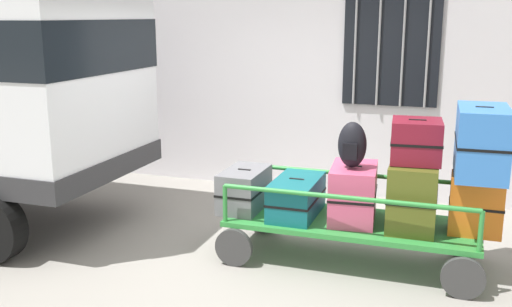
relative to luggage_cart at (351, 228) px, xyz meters
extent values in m
plane|color=gray|center=(-1.04, -0.09, -0.35)|extent=(40.00, 40.00, 0.00)
cube|color=silver|center=(-1.04, 2.40, 2.15)|extent=(12.00, 0.30, 5.00)
cube|color=black|center=(0.05, 2.23, 1.65)|extent=(1.20, 0.04, 1.50)
cylinder|color=gray|center=(-0.40, 2.19, 1.65)|extent=(0.03, 0.03, 1.50)
cylinder|color=gray|center=(-0.10, 2.19, 1.65)|extent=(0.03, 0.03, 1.50)
cylinder|color=gray|center=(0.20, 2.19, 1.65)|extent=(0.03, 0.03, 1.50)
cylinder|color=gray|center=(0.50, 2.19, 1.65)|extent=(0.03, 0.03, 1.50)
cube|color=#2D8438|center=(0.00, 0.00, 0.05)|extent=(2.41, 0.91, 0.05)
cylinder|color=#383838|center=(1.05, -0.47, -0.16)|extent=(0.38, 0.06, 0.38)
cylinder|color=#383838|center=(1.05, 0.47, -0.16)|extent=(0.38, 0.06, 0.38)
cylinder|color=#383838|center=(-1.05, -0.47, -0.16)|extent=(0.38, 0.06, 0.38)
cylinder|color=#383838|center=(-1.05, 0.47, -0.16)|extent=(0.38, 0.06, 0.38)
cylinder|color=#2D8438|center=(1.17, -0.41, 0.25)|extent=(0.04, 0.04, 0.36)
cylinder|color=#2D8438|center=(1.17, 0.41, 0.25)|extent=(0.04, 0.04, 0.36)
cylinder|color=#2D8438|center=(-1.17, -0.41, 0.25)|extent=(0.04, 0.04, 0.36)
cylinder|color=#2D8438|center=(-1.17, 0.41, 0.25)|extent=(0.04, 0.04, 0.36)
cylinder|color=#2D8438|center=(0.00, -0.41, 0.43)|extent=(2.33, 0.04, 0.04)
cylinder|color=#2D8438|center=(0.00, 0.41, 0.43)|extent=(2.33, 0.04, 0.04)
cube|color=slate|center=(-1.13, 0.02, 0.28)|extent=(0.39, 0.68, 0.41)
cube|color=black|center=(-1.13, 0.02, 0.28)|extent=(0.40, 0.69, 0.02)
cube|color=black|center=(-1.13, 0.02, 0.48)|extent=(0.14, 0.03, 0.02)
cube|color=#0F5960|center=(-0.56, 0.01, 0.26)|extent=(0.42, 0.79, 0.37)
cube|color=black|center=(-0.56, 0.01, 0.26)|extent=(0.43, 0.80, 0.02)
cube|color=black|center=(-0.56, 0.01, 0.44)|extent=(0.15, 0.03, 0.02)
cube|color=#CC4C72|center=(0.00, 0.04, 0.35)|extent=(0.49, 0.71, 0.54)
cube|color=black|center=(0.00, 0.04, 0.35)|extent=(0.50, 0.72, 0.02)
cube|color=black|center=(0.00, 0.04, 0.61)|extent=(0.15, 0.04, 0.02)
cube|color=#4C5119|center=(0.56, 0.04, 0.39)|extent=(0.46, 0.74, 0.63)
cube|color=black|center=(0.56, 0.04, 0.39)|extent=(0.47, 0.75, 0.02)
cube|color=black|center=(0.56, 0.04, 0.70)|extent=(0.15, 0.03, 0.02)
cube|color=maroon|center=(0.56, 0.04, 0.91)|extent=(0.49, 0.52, 0.39)
cube|color=black|center=(0.56, 0.04, 0.91)|extent=(0.50, 0.53, 0.02)
cube|color=black|center=(0.56, 0.04, 1.10)|extent=(0.16, 0.04, 0.02)
cube|color=orange|center=(1.13, 0.03, 0.35)|extent=(0.47, 0.33, 0.55)
cube|color=black|center=(1.13, 0.03, 0.35)|extent=(0.48, 0.34, 0.02)
cube|color=black|center=(1.13, 0.03, 0.62)|extent=(0.16, 0.03, 0.02)
cube|color=#3372C6|center=(1.13, 0.01, 0.94)|extent=(0.46, 0.80, 0.62)
cube|color=black|center=(1.13, 0.01, 0.94)|extent=(0.47, 0.81, 0.02)
cube|color=black|center=(1.13, 0.01, 1.25)|extent=(0.15, 0.04, 0.02)
ellipsoid|color=black|center=(-0.02, -0.04, 0.84)|extent=(0.27, 0.19, 0.44)
cube|color=black|center=(-0.02, -0.13, 0.80)|extent=(0.14, 0.06, 0.15)
camera|label=1|loc=(0.91, -5.50, 2.04)|focal=41.59mm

